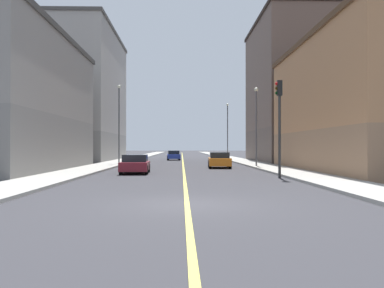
{
  "coord_description": "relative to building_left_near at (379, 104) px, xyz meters",
  "views": [
    {
      "loc": [
        -0.18,
        -13.2,
        1.84
      ],
      "look_at": [
        1.25,
        42.25,
        2.25
      ],
      "focal_mm": 38.47,
      "sensor_mm": 36.0,
      "label": 1
    }
  ],
  "objects": [
    {
      "name": "street_lamp_left_near",
      "position": [
        -8.05,
        6.7,
        -0.59
      ],
      "size": [
        0.36,
        0.36,
        7.1
      ],
      "color": "#4C4C51",
      "rests_on": "ground"
    },
    {
      "name": "street_lamp_left_far",
      "position": [
        -8.05,
        29.9,
        -0.05
      ],
      "size": [
        0.36,
        0.36,
        8.12
      ],
      "color": "#4C4C51",
      "rests_on": "ground"
    },
    {
      "name": "lane_center_stripe",
      "position": [
        -14.67,
        31.81,
        -5.04
      ],
      "size": [
        0.16,
        154.0,
        0.01
      ],
      "primitive_type": "cube",
      "color": "#E5D14C",
      "rests_on": "ground"
    },
    {
      "name": "traffic_light_left_near",
      "position": [
        -9.07,
        -6.3,
        -1.29
      ],
      "size": [
        0.4,
        0.32,
        5.77
      ],
      "color": "#2D2D2D",
      "rests_on": "ground"
    },
    {
      "name": "building_left_mid",
      "position": [
        -0.0,
        19.85,
        3.62
      ],
      "size": [
        11.54,
        17.22,
        17.31
      ],
      "color": "brown",
      "rests_on": "ground"
    },
    {
      "name": "sidewalk_right",
      "position": [
        -22.19,
        31.81,
        -4.97
      ],
      "size": [
        3.03,
        168.0,
        0.15
      ],
      "primitive_type": "cube",
      "color": "#9E9B93",
      "rests_on": "ground"
    },
    {
      "name": "sidewalk_left",
      "position": [
        -7.14,
        31.81,
        -4.97
      ],
      "size": [
        3.03,
        168.0,
        0.15
      ],
      "primitive_type": "cube",
      "color": "#9E9B93",
      "rests_on": "ground"
    },
    {
      "name": "car_orange",
      "position": [
        -11.5,
        5.76,
        -4.37
      ],
      "size": [
        2.07,
        4.31,
        1.37
      ],
      "color": "orange",
      "rests_on": "ground"
    },
    {
      "name": "ground_plane",
      "position": [
        -14.67,
        -17.19,
        -5.04
      ],
      "size": [
        400.0,
        400.0,
        0.0
      ],
      "primitive_type": "plane",
      "color": "#313035",
      "rests_on": "ground"
    },
    {
      "name": "car_maroon",
      "position": [
        -18.06,
        -1.75,
        -4.4
      ],
      "size": [
        2.0,
        4.06,
        1.31
      ],
      "color": "maroon",
      "rests_on": "ground"
    },
    {
      "name": "building_right_midblock",
      "position": [
        -29.33,
        25.35,
        3.61
      ],
      "size": [
        11.54,
        20.97,
        17.3
      ],
      "color": "gray",
      "rests_on": "ground"
    },
    {
      "name": "car_blue",
      "position": [
        -15.95,
        27.63,
        -4.39
      ],
      "size": [
        1.99,
        4.45,
        1.34
      ],
      "color": "#23389E",
      "rests_on": "ground"
    },
    {
      "name": "building_left_near",
      "position": [
        0.0,
        0.0,
        0.0
      ],
      "size": [
        11.54,
        20.85,
        10.07
      ],
      "color": "#8F6B4F",
      "rests_on": "ground"
    },
    {
      "name": "street_lamp_right_near",
      "position": [
        -21.28,
        12.1,
        -0.06
      ],
      "size": [
        0.36,
        0.36,
        8.1
      ],
      "color": "#4C4C51",
      "rests_on": "ground"
    }
  ]
}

